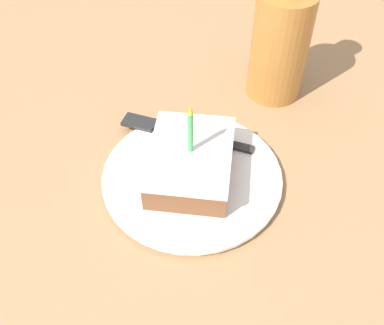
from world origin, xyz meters
TOP-DOWN VIEW (x-y plane):
  - ground_plane at (0.00, 0.00)m, footprint 2.40×2.40m
  - plate at (-0.01, -0.01)m, footprint 0.22×0.22m
  - cake_slice at (-0.01, -0.01)m, footprint 0.10×0.13m
  - fork at (0.02, -0.08)m, footprint 0.18×0.05m
  - bottle at (-0.11, -0.20)m, footprint 0.08×0.08m

SIDE VIEW (x-z plane):
  - ground_plane at x=0.00m, z-range -0.04..0.00m
  - plate at x=-0.01m, z-range 0.00..0.01m
  - fork at x=0.02m, z-range 0.01..0.02m
  - cake_slice at x=-0.01m, z-range -0.02..0.09m
  - bottle at x=-0.11m, z-range -0.02..0.19m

